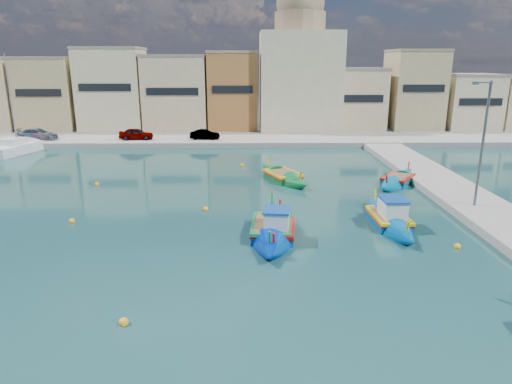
# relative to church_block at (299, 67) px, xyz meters

# --- Properties ---
(ground) EXTENTS (160.00, 160.00, 0.00)m
(ground) POSITION_rel_church_block_xyz_m (-10.00, -40.00, -8.41)
(ground) COLOR #123838
(ground) RESTS_ON ground
(north_quay) EXTENTS (80.00, 8.00, 0.60)m
(north_quay) POSITION_rel_church_block_xyz_m (-10.00, -8.00, -8.11)
(north_quay) COLOR gray
(north_quay) RESTS_ON ground
(north_townhouses) EXTENTS (83.20, 7.87, 10.19)m
(north_townhouses) POSITION_rel_church_block_xyz_m (-3.32, -0.64, -3.41)
(north_townhouses) COLOR #C9B38B
(north_townhouses) RESTS_ON ground
(church_block) EXTENTS (10.00, 10.00, 19.10)m
(church_block) POSITION_rel_church_block_xyz_m (0.00, 0.00, 0.00)
(church_block) COLOR beige
(church_block) RESTS_ON ground
(quay_street_lamp) EXTENTS (1.18, 0.16, 8.00)m
(quay_street_lamp) POSITION_rel_church_block_xyz_m (7.44, -34.00, -4.07)
(quay_street_lamp) COLOR #595B60
(quay_street_lamp) RESTS_ON ground
(parked_cars) EXTENTS (22.64, 1.99, 1.27)m
(parked_cars) POSITION_rel_church_block_xyz_m (-22.81, -9.50, -7.19)
(parked_cars) COLOR #4C1919
(parked_cars) RESTS_ON north_quay
(luzzu_turquoise_cabin) EXTENTS (1.93, 8.26, 2.65)m
(luzzu_turquoise_cabin) POSITION_rel_church_block_xyz_m (1.62, -36.06, -8.09)
(luzzu_turquoise_cabin) COLOR #00529A
(luzzu_turquoise_cabin) RESTS_ON ground
(luzzu_blue_cabin) EXTENTS (2.64, 7.49, 2.60)m
(luzzu_blue_cabin) POSITION_rel_church_block_xyz_m (-4.94, -37.91, -8.09)
(luzzu_blue_cabin) COLOR #0042A5
(luzzu_blue_cabin) RESTS_ON ground
(luzzu_cyan_mid) EXTENTS (5.71, 7.12, 2.21)m
(luzzu_cyan_mid) POSITION_rel_church_block_xyz_m (5.00, -26.90, -8.18)
(luzzu_cyan_mid) COLOR #006EA3
(luzzu_cyan_mid) RESTS_ON ground
(luzzu_green) EXTENTS (4.88, 7.78, 2.41)m
(luzzu_green) POSITION_rel_church_block_xyz_m (-3.76, -25.77, -8.15)
(luzzu_green) COLOR #0A6F31
(luzzu_green) RESTS_ON ground
(luzzu_blue_south) EXTENTS (2.57, 8.89, 2.53)m
(luzzu_blue_south) POSITION_rel_church_block_xyz_m (-5.24, -37.53, -8.14)
(luzzu_blue_south) COLOR #002AA1
(luzzu_blue_south) RESTS_ON ground
(yacht_north) EXTENTS (4.30, 8.25, 10.60)m
(yacht_north) POSITION_rel_church_block_xyz_m (-29.80, -12.95, -7.99)
(yacht_north) COLOR white
(yacht_north) RESTS_ON ground
(mooring_buoys) EXTENTS (22.40, 25.85, 0.36)m
(mooring_buoys) POSITION_rel_church_block_xyz_m (-9.63, -33.74, -8.33)
(mooring_buoys) COLOR #FFA81A
(mooring_buoys) RESTS_ON ground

